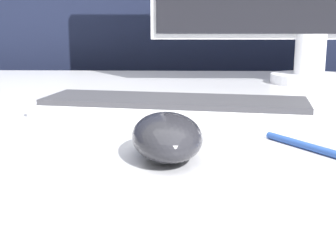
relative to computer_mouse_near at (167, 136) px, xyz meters
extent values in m
cube|color=black|center=(0.02, 0.98, -0.07)|extent=(5.00, 0.03, 1.31)
ellipsoid|color=#232328|center=(0.00, 0.00, 0.00)|extent=(0.08, 0.13, 0.04)
cube|color=white|center=(0.00, 0.22, -0.01)|extent=(0.41, 0.18, 0.02)
cube|color=#38383D|center=(0.00, 0.22, 0.00)|extent=(0.39, 0.17, 0.01)
cylinder|color=white|center=(0.29, 0.58, -0.01)|extent=(0.16, 0.16, 0.02)
cylinder|color=white|center=(0.29, 0.58, 0.04)|extent=(0.07, 0.07, 0.09)
cylinder|color=#284C9E|center=(0.15, 0.02, -0.02)|extent=(0.08, 0.12, 0.01)
camera|label=1|loc=(0.01, -0.44, 0.11)|focal=50.00mm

